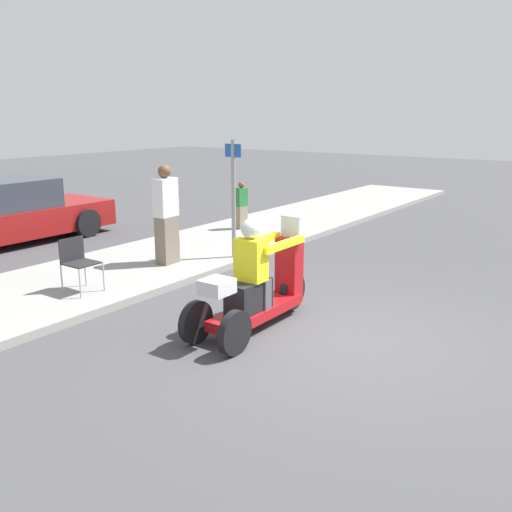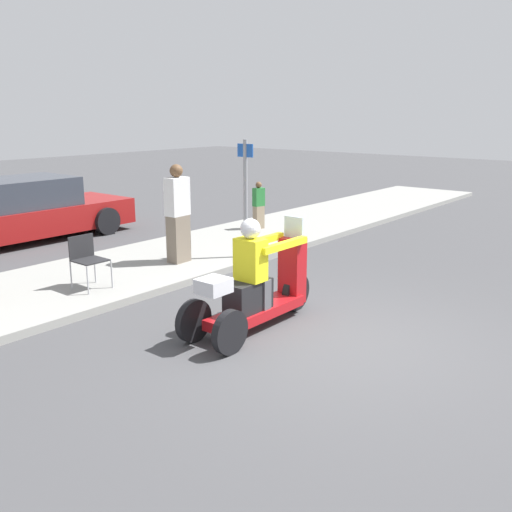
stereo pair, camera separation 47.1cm
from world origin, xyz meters
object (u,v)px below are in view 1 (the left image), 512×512
(folding_chair_set_back, at_px, (77,259))
(street_sign, at_px, (233,194))
(motorcycle_trike, at_px, (257,289))
(spectator_near_curb, at_px, (242,206))
(spectator_mid_group, at_px, (166,217))

(folding_chair_set_back, relative_size, street_sign, 0.37)
(folding_chair_set_back, bearing_deg, motorcycle_trike, -78.92)
(spectator_near_curb, height_order, folding_chair_set_back, spectator_near_curb)
(street_sign, bearing_deg, spectator_mid_group, 146.80)
(spectator_near_curb, distance_m, folding_chair_set_back, 5.39)
(spectator_mid_group, relative_size, folding_chair_set_back, 2.18)
(spectator_mid_group, xyz_separation_m, folding_chair_set_back, (-2.00, -0.05, -0.36))
(spectator_near_curb, distance_m, street_sign, 2.79)
(street_sign, bearing_deg, motorcycle_trike, -137.28)
(spectator_near_curb, height_order, street_sign, street_sign)
(spectator_near_curb, bearing_deg, street_sign, -146.21)
(motorcycle_trike, xyz_separation_m, spectator_mid_group, (1.42, 3.00, 0.44))
(spectator_mid_group, bearing_deg, motorcycle_trike, -115.29)
(motorcycle_trike, height_order, street_sign, street_sign)
(spectator_mid_group, bearing_deg, folding_chair_set_back, -178.66)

